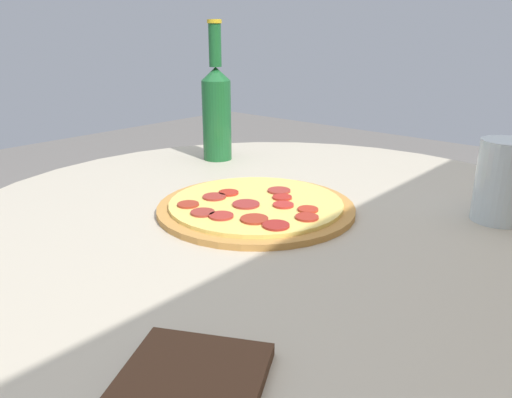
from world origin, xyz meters
TOP-DOWN VIEW (x-y plane):
  - table at (0.00, 0.00)m, footprint 1.08×1.08m
  - pizza at (0.02, -0.04)m, footprint 0.32×0.32m
  - beer_bottle at (-0.18, -0.33)m, footprint 0.06×0.06m
  - drinking_glass at (-0.19, 0.27)m, footprint 0.08×0.08m

SIDE VIEW (x-z plane):
  - table at x=0.00m, z-range 0.16..0.87m
  - pizza at x=0.02m, z-range 0.70..0.72m
  - drinking_glass at x=-0.19m, z-range 0.70..0.83m
  - beer_bottle at x=-0.18m, z-range 0.67..0.97m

